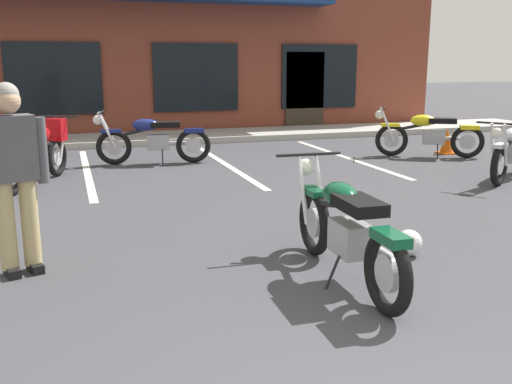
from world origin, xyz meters
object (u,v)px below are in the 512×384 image
helmet_on_pavement (409,243)px  motorcycle_silver_naked (38,150)px  motorcycle_blue_standard (152,139)px  motorcycle_black_cruiser (428,134)px  motorcycle_foreground_classic (345,228)px  person_in_shorts_foreground (13,168)px  traffic_cone (447,141)px

helmet_on_pavement → motorcycle_silver_naked: bearing=126.5°
motorcycle_silver_naked → motorcycle_blue_standard: 2.29m
motorcycle_black_cruiser → helmet_on_pavement: motorcycle_black_cruiser is taller
motorcycle_blue_standard → helmet_on_pavement: bearing=-75.1°
motorcycle_foreground_classic → motorcycle_blue_standard: (-0.72, 6.36, 0.00)m
helmet_on_pavement → person_in_shorts_foreground: bearing=169.3°
motorcycle_foreground_classic → motorcycle_blue_standard: bearing=96.4°
motorcycle_blue_standard → traffic_cone: motorcycle_blue_standard is taller
motorcycle_blue_standard → person_in_shorts_foreground: bearing=-110.0°
traffic_cone → helmet_on_pavement: bearing=-128.8°
motorcycle_foreground_classic → helmet_on_pavement: 1.00m
helmet_on_pavement → traffic_cone: (4.30, 5.34, 0.13)m
traffic_cone → motorcycle_black_cruiser: bearing=-157.7°
motorcycle_black_cruiser → person_in_shorts_foreground: 8.45m
motorcycle_foreground_classic → motorcycle_black_cruiser: bearing=50.2°
motorcycle_blue_standard → person_in_shorts_foreground: 5.69m
motorcycle_foreground_classic → helmet_on_pavement: motorcycle_foreground_classic is taller
motorcycle_black_cruiser → motorcycle_blue_standard: same height
motorcycle_silver_naked → person_in_shorts_foreground: bearing=-90.3°
motorcycle_foreground_classic → motorcycle_black_cruiser: size_ratio=1.10×
motorcycle_foreground_classic → traffic_cone: size_ratio=3.98×
motorcycle_silver_naked → person_in_shorts_foreground: (-0.02, -4.07, 0.42)m
motorcycle_black_cruiser → motorcycle_silver_naked: size_ratio=0.97×
person_in_shorts_foreground → traffic_cone: bearing=30.8°
motorcycle_foreground_classic → motorcycle_silver_naked: bearing=117.3°
motorcycle_foreground_classic → motorcycle_black_cruiser: (4.54, 5.44, 0.00)m
motorcycle_black_cruiser → motorcycle_silver_naked: (-7.17, -0.35, 0.07)m
motorcycle_blue_standard → person_in_shorts_foreground: (-1.94, -5.33, 0.49)m
motorcycle_silver_naked → person_in_shorts_foreground: size_ratio=1.18×
motorcycle_blue_standard → traffic_cone: 5.93m
helmet_on_pavement → motorcycle_foreground_classic: bearing=-157.2°
motorcycle_blue_standard → person_in_shorts_foreground: person_in_shorts_foreground is taller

